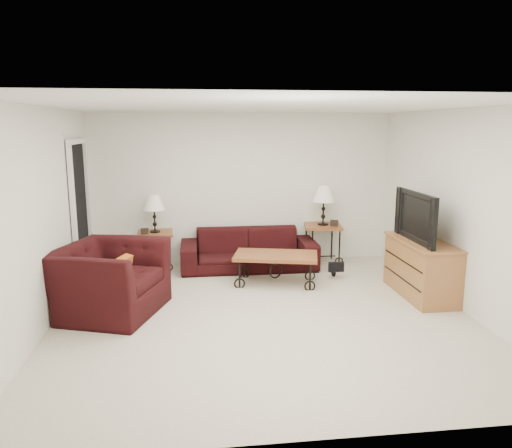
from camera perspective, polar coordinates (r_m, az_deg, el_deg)
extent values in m
plane|color=beige|center=(6.15, 0.82, -10.46)|extent=(5.00, 5.00, 0.00)
cube|color=white|center=(8.26, -1.54, 4.12)|extent=(5.00, 0.02, 2.50)
cube|color=white|center=(3.41, 6.68, -6.30)|extent=(5.00, 0.02, 2.50)
cube|color=white|center=(6.00, -23.53, 0.47)|extent=(0.02, 5.00, 2.50)
cube|color=white|center=(6.62, 22.81, 1.47)|extent=(0.02, 5.00, 2.50)
plane|color=white|center=(5.72, 0.89, 13.51)|extent=(5.00, 5.00, 0.00)
cube|color=black|center=(7.60, -19.75, 1.09)|extent=(0.08, 0.94, 2.04)
imported|color=black|center=(7.97, -0.85, -2.96)|extent=(2.18, 0.85, 0.64)
cube|color=brown|center=(8.13, -11.56, -3.02)|extent=(0.59, 0.59, 0.61)
cube|color=brown|center=(8.36, 7.72, -2.30)|extent=(0.69, 0.69, 0.66)
cube|color=black|center=(7.92, -12.83, -0.83)|extent=(0.12, 0.04, 0.10)
cube|color=black|center=(8.18, 9.08, 0.11)|extent=(0.13, 0.06, 0.11)
cube|color=brown|center=(7.23, 2.31, -5.24)|extent=(1.32, 0.91, 0.45)
imported|color=black|center=(6.34, -16.71, -6.20)|extent=(1.50, 1.61, 0.85)
cube|color=#B76C17|center=(6.24, -15.47, -5.49)|extent=(0.22, 0.40, 0.38)
cube|color=#9D5B3A|center=(7.05, 18.64, -4.89)|extent=(0.53, 1.28, 0.77)
imported|color=black|center=(6.89, 18.86, 0.83)|extent=(0.15, 1.15, 0.66)
ellipsoid|color=black|center=(7.64, 9.05, -4.39)|extent=(0.41, 0.34, 0.46)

